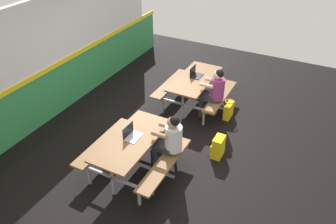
{
  "coord_description": "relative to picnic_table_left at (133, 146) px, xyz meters",
  "views": [
    {
      "loc": [
        -4.97,
        -2.62,
        4.3
      ],
      "look_at": [
        0.0,
        -0.06,
        0.55
      ],
      "focal_mm": 35.37,
      "sensor_mm": 36.0,
      "label": 1
    }
  ],
  "objects": [
    {
      "name": "student_nearer",
      "position": [
        0.33,
        -0.56,
        0.14
      ],
      "size": [
        0.36,
        0.53,
        1.21
      ],
      "color": "#2D2D38",
      "rests_on": "ground"
    },
    {
      "name": "student_further",
      "position": [
        2.3,
        -0.64,
        0.14
      ],
      "size": [
        0.36,
        0.53,
        1.21
      ],
      "color": "#2D2D38",
      "rests_on": "ground"
    },
    {
      "name": "laptop_silver",
      "position": [
        0.05,
        0.04,
        0.21
      ],
      "size": [
        0.32,
        0.22,
        0.22
      ],
      "color": "silver",
      "rests_on": "picnic_table_left"
    },
    {
      "name": "picnic_table_left",
      "position": [
        0.0,
        0.0,
        0.0
      ],
      "size": [
        1.64,
        1.56,
        0.74
      ],
      "color": "brown",
      "rests_on": "ground"
    },
    {
      "name": "picnic_table_right",
      "position": [
        2.55,
        -0.08,
        0.0
      ],
      "size": [
        1.64,
        1.56,
        0.74
      ],
      "color": "brown",
      "rests_on": "ground"
    },
    {
      "name": "laptop_dark",
      "position": [
        2.65,
        -0.04,
        0.21
      ],
      "size": [
        0.32,
        0.22,
        0.22
      ],
      "color": "black",
      "rests_on": "picnic_table_right"
    },
    {
      "name": "tote_bag_bright",
      "position": [
        2.45,
        -0.97,
        -0.38
      ],
      "size": [
        0.34,
        0.21,
        0.43
      ],
      "color": "yellow",
      "rests_on": "ground"
    },
    {
      "name": "backpack_dark",
      "position": [
        1.09,
        -1.22,
        -0.36
      ],
      "size": [
        0.3,
        0.22,
        0.44
      ],
      "color": "yellow",
      "rests_on": "ground"
    },
    {
      "name": "accent_backdrop",
      "position": [
        1.28,
        2.62,
        0.67
      ],
      "size": [
        8.0,
        0.14,
        2.6
      ],
      "color": "#338C4C",
      "rests_on": "ground"
    },
    {
      "name": "ground_plane",
      "position": [
        1.28,
        0.02,
        -0.58
      ],
      "size": [
        10.0,
        10.0,
        0.02
      ],
      "primitive_type": "cube",
      "color": "black"
    }
  ]
}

